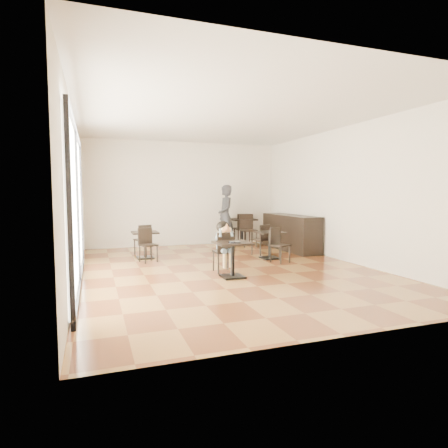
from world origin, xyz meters
name	(u,v)px	position (x,y,z in m)	size (l,w,h in m)	color
floor	(227,269)	(0.00, 0.00, 0.00)	(6.00, 8.00, 0.01)	brown
ceiling	(227,117)	(0.00, 0.00, 3.20)	(6.00, 8.00, 0.01)	silver
wall_back	(184,194)	(0.00, 4.00, 1.60)	(6.00, 0.01, 3.20)	beige
wall_front	(350,196)	(0.00, -4.00, 1.60)	(6.00, 0.01, 3.20)	beige
wall_left	(74,195)	(-3.00, 0.00, 1.60)	(0.01, 8.00, 3.20)	beige
wall_right	(346,194)	(3.00, 0.00, 1.60)	(0.01, 8.00, 3.20)	beige
storefront_window	(75,206)	(-2.97, -0.50, 1.40)	(0.04, 4.50, 2.60)	white
child_table	(233,260)	(-0.17, -0.77, 0.35)	(0.66, 0.66, 0.69)	black
child_chair	(223,252)	(-0.17, -0.22, 0.42)	(0.37, 0.37, 0.83)	black
child	(223,247)	(-0.17, -0.22, 0.52)	(0.37, 0.52, 1.05)	slate
plate	(234,242)	(-0.17, -0.87, 0.70)	(0.23, 0.23, 0.01)	black
pizza_slice	(226,229)	(-0.17, -0.41, 0.91)	(0.24, 0.19, 0.06)	tan
adult_patron	(226,216)	(1.11, 3.23, 0.94)	(0.68, 0.45, 1.87)	#37363B
cafe_table_mid	(270,245)	(1.44, 0.87, 0.34)	(0.64, 0.64, 0.67)	black
cafe_table_left	(145,245)	(-1.48, 1.94, 0.33)	(0.63, 0.63, 0.67)	black
cafe_table_back	(242,232)	(1.76, 3.50, 0.41)	(0.77, 0.77, 0.82)	black
chair_mid_a	(260,240)	(1.44, 1.42, 0.41)	(0.36, 0.36, 0.81)	black
chair_mid_b	(280,245)	(1.44, 0.32, 0.41)	(0.36, 0.36, 0.81)	black
chair_left_a	(142,240)	(-1.48, 2.49, 0.40)	(0.36, 0.36, 0.80)	black
chair_left_b	(148,245)	(-1.48, 1.39, 0.40)	(0.36, 0.36, 0.80)	black
chair_back_a	(242,229)	(1.76, 3.50, 0.49)	(0.44, 0.44, 0.98)	black
chair_back_b	(248,230)	(1.76, 2.98, 0.49)	(0.44, 0.44, 0.98)	black
service_counter	(290,232)	(2.65, 2.00, 0.50)	(0.60, 2.40, 1.00)	black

